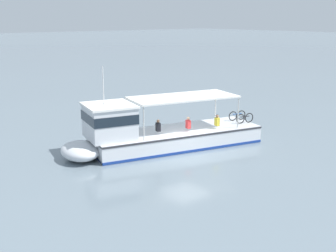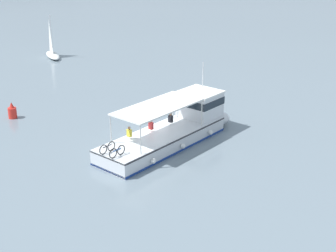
# 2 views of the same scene
# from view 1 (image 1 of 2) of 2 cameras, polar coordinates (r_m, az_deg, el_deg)

# --- Properties ---
(ground_plane) EXTENTS (400.00, 400.00, 0.00)m
(ground_plane) POSITION_cam_1_polar(r_m,az_deg,el_deg) (25.98, 2.30, -3.74)
(ground_plane) COLOR slate
(ferry_main) EXTENTS (13.07, 6.27, 5.32)m
(ferry_main) POSITION_cam_1_polar(r_m,az_deg,el_deg) (26.56, -1.98, -1.04)
(ferry_main) COLOR silver
(ferry_main) RESTS_ON ground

